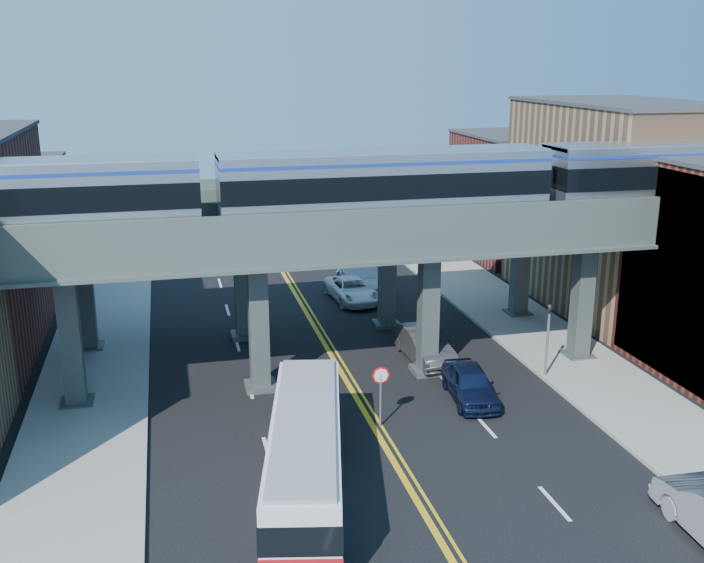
{
  "coord_description": "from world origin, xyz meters",
  "views": [
    {
      "loc": [
        -7.68,
        -25.24,
        14.56
      ],
      "look_at": [
        0.16,
        7.4,
        4.98
      ],
      "focal_mm": 40.0,
      "sensor_mm": 36.0,
      "label": 1
    }
  ],
  "objects_px": {
    "stop_sign": "(381,387)",
    "transit_bus": "(306,457)",
    "car_lane_a": "(470,383)",
    "car_lane_d": "(364,277)",
    "traffic_signal": "(548,332)",
    "car_lane_c": "(352,290)",
    "transit_train": "(385,184)",
    "car_lane_b": "(424,344)"
  },
  "relations": [
    {
      "from": "traffic_signal",
      "to": "car_lane_a",
      "type": "height_order",
      "value": "traffic_signal"
    },
    {
      "from": "stop_sign",
      "to": "car_lane_a",
      "type": "bearing_deg",
      "value": 19.34
    },
    {
      "from": "car_lane_a",
      "to": "car_lane_c",
      "type": "relative_size",
      "value": 0.88
    },
    {
      "from": "car_lane_b",
      "to": "traffic_signal",
      "type": "bearing_deg",
      "value": -40.05
    },
    {
      "from": "car_lane_c",
      "to": "car_lane_d",
      "type": "height_order",
      "value": "car_lane_d"
    },
    {
      "from": "stop_sign",
      "to": "transit_train",
      "type": "bearing_deg",
      "value": 73.28
    },
    {
      "from": "car_lane_b",
      "to": "car_lane_c",
      "type": "height_order",
      "value": "car_lane_b"
    },
    {
      "from": "transit_train",
      "to": "car_lane_d",
      "type": "xyz_separation_m",
      "value": [
        2.75,
        14.17,
        -8.35
      ]
    },
    {
      "from": "car_lane_c",
      "to": "car_lane_b",
      "type": "bearing_deg",
      "value": -89.03
    },
    {
      "from": "stop_sign",
      "to": "traffic_signal",
      "type": "distance_m",
      "value": 9.41
    },
    {
      "from": "car_lane_a",
      "to": "car_lane_b",
      "type": "relative_size",
      "value": 0.91
    },
    {
      "from": "stop_sign",
      "to": "car_lane_c",
      "type": "height_order",
      "value": "stop_sign"
    },
    {
      "from": "stop_sign",
      "to": "transit_bus",
      "type": "distance_m",
      "value": 5.9
    },
    {
      "from": "traffic_signal",
      "to": "car_lane_a",
      "type": "xyz_separation_m",
      "value": [
        -4.36,
        -1.41,
        -1.53
      ]
    },
    {
      "from": "transit_train",
      "to": "car_lane_c",
      "type": "relative_size",
      "value": 8.89
    },
    {
      "from": "car_lane_b",
      "to": "stop_sign",
      "type": "bearing_deg",
      "value": -125.18
    },
    {
      "from": "transit_bus",
      "to": "car_lane_b",
      "type": "relative_size",
      "value": 2.21
    },
    {
      "from": "stop_sign",
      "to": "traffic_signal",
      "type": "relative_size",
      "value": 0.64
    },
    {
      "from": "stop_sign",
      "to": "car_lane_c",
      "type": "relative_size",
      "value": 0.51
    },
    {
      "from": "car_lane_a",
      "to": "car_lane_d",
      "type": "xyz_separation_m",
      "value": [
        -0.29,
        17.58,
        0.08
      ]
    },
    {
      "from": "transit_train",
      "to": "transit_bus",
      "type": "distance_m",
      "value": 13.36
    },
    {
      "from": "transit_train",
      "to": "car_lane_b",
      "type": "bearing_deg",
      "value": 31.66
    },
    {
      "from": "car_lane_d",
      "to": "stop_sign",
      "type": "bearing_deg",
      "value": -109.32
    },
    {
      "from": "traffic_signal",
      "to": "car_lane_d",
      "type": "bearing_deg",
      "value": 106.05
    },
    {
      "from": "transit_bus",
      "to": "car_lane_b",
      "type": "xyz_separation_m",
      "value": [
        7.96,
        11.02,
        -0.6
      ]
    },
    {
      "from": "car_lane_a",
      "to": "car_lane_d",
      "type": "bearing_deg",
      "value": 97.28
    },
    {
      "from": "traffic_signal",
      "to": "car_lane_b",
      "type": "bearing_deg",
      "value": 143.39
    },
    {
      "from": "car_lane_b",
      "to": "car_lane_a",
      "type": "bearing_deg",
      "value": -88.13
    },
    {
      "from": "car_lane_b",
      "to": "transit_bus",
      "type": "bearing_deg",
      "value": -129.29
    },
    {
      "from": "transit_bus",
      "to": "car_lane_c",
      "type": "bearing_deg",
      "value": -5.61
    },
    {
      "from": "transit_bus",
      "to": "transit_train",
      "type": "bearing_deg",
      "value": -17.87
    },
    {
      "from": "transit_bus",
      "to": "car_lane_c",
      "type": "relative_size",
      "value": 2.16
    },
    {
      "from": "transit_train",
      "to": "traffic_signal",
      "type": "xyz_separation_m",
      "value": [
        7.4,
        -2.0,
        -6.9
      ]
    },
    {
      "from": "car_lane_a",
      "to": "car_lane_c",
      "type": "bearing_deg",
      "value": 102.32
    },
    {
      "from": "car_lane_a",
      "to": "car_lane_b",
      "type": "height_order",
      "value": "car_lane_b"
    },
    {
      "from": "transit_bus",
      "to": "car_lane_d",
      "type": "height_order",
      "value": "transit_bus"
    },
    {
      "from": "transit_bus",
      "to": "stop_sign",
      "type": "bearing_deg",
      "value": -29.39
    },
    {
      "from": "traffic_signal",
      "to": "car_lane_c",
      "type": "bearing_deg",
      "value": 112.96
    },
    {
      "from": "transit_train",
      "to": "car_lane_d",
      "type": "relative_size",
      "value": 7.75
    },
    {
      "from": "stop_sign",
      "to": "car_lane_d",
      "type": "distance_m",
      "value": 19.66
    },
    {
      "from": "stop_sign",
      "to": "car_lane_b",
      "type": "bearing_deg",
      "value": 58.26
    },
    {
      "from": "transit_bus",
      "to": "car_lane_a",
      "type": "xyz_separation_m",
      "value": [
        8.43,
        6.02,
        -0.66
      ]
    }
  ]
}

